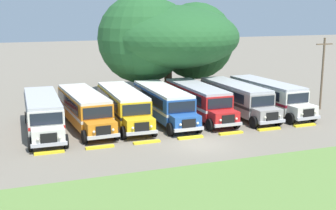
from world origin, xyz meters
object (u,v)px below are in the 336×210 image
at_px(parked_bus_slot_3, 163,102).
at_px(utility_pole, 322,71).
at_px(parked_bus_slot_5, 236,97).
at_px(parked_bus_slot_4, 198,99).
at_px(parked_bus_slot_2, 123,105).
at_px(parked_bus_slot_6, 268,95).
at_px(parked_bus_slot_1, 84,107).
at_px(broad_shade_tree, 166,38).
at_px(parked_bus_slot_0, 43,112).

relative_size(parked_bus_slot_3, utility_pole, 1.58).
bearing_deg(parked_bus_slot_5, parked_bus_slot_4, -98.02).
relative_size(parked_bus_slot_2, parked_bus_slot_5, 1.00).
distance_m(parked_bus_slot_5, parked_bus_slot_6, 3.38).
xyz_separation_m(parked_bus_slot_2, parked_bus_slot_5, (10.54, -0.55, 0.00)).
xyz_separation_m(parked_bus_slot_1, broad_shade_tree, (10.76, 9.69, 4.89)).
xyz_separation_m(parked_bus_slot_2, parked_bus_slot_6, (13.92, -0.54, 0.00)).
bearing_deg(parked_bus_slot_0, parked_bus_slot_5, 91.90).
relative_size(parked_bus_slot_3, parked_bus_slot_5, 1.00).
height_order(parked_bus_slot_0, parked_bus_slot_5, same).
distance_m(parked_bus_slot_1, parked_bus_slot_4, 10.17).
bearing_deg(parked_bus_slot_1, parked_bus_slot_5, 84.58).
distance_m(parked_bus_slot_2, broad_shade_tree, 13.19).
height_order(parked_bus_slot_3, parked_bus_slot_5, same).
distance_m(parked_bus_slot_2, utility_pole, 19.41).
distance_m(parked_bus_slot_0, parked_bus_slot_5, 17.19).
xyz_separation_m(parked_bus_slot_2, utility_pole, (19.24, -1.53, 2.10)).
xyz_separation_m(parked_bus_slot_3, parked_bus_slot_5, (7.03, -0.25, 0.00)).
height_order(parked_bus_slot_2, broad_shade_tree, broad_shade_tree).
height_order(parked_bus_slot_3, broad_shade_tree, broad_shade_tree).
bearing_deg(parked_bus_slot_5, broad_shade_tree, -164.68).
height_order(parked_bus_slot_6, utility_pole, utility_pole).
distance_m(parked_bus_slot_1, parked_bus_slot_3, 6.80).
bearing_deg(parked_bus_slot_1, utility_pole, 82.99).
bearing_deg(parked_bus_slot_6, parked_bus_slot_5, -92.70).
bearing_deg(parked_bus_slot_3, broad_shade_tree, 158.60).
bearing_deg(broad_shade_tree, parked_bus_slot_5, -73.36).
xyz_separation_m(broad_shade_tree, utility_pole, (11.76, -11.23, -2.79)).
xyz_separation_m(parked_bus_slot_1, parked_bus_slot_6, (17.21, -0.55, 0.00)).
bearing_deg(parked_bus_slot_0, utility_pole, 89.68).
relative_size(parked_bus_slot_2, broad_shade_tree, 0.68).
relative_size(parked_bus_slot_3, broad_shade_tree, 0.67).
bearing_deg(parked_bus_slot_4, parked_bus_slot_6, 86.21).
relative_size(parked_bus_slot_4, parked_bus_slot_6, 1.00).
height_order(parked_bus_slot_5, utility_pole, utility_pole).
bearing_deg(parked_bus_slot_5, parked_bus_slot_1, -93.63).
distance_m(parked_bus_slot_2, parked_bus_slot_6, 13.93).
bearing_deg(parked_bus_slot_3, utility_pole, 85.78).
bearing_deg(broad_shade_tree, parked_bus_slot_3, -111.62).
bearing_deg(utility_pole, parked_bus_slot_4, 173.51).
distance_m(parked_bus_slot_6, utility_pole, 5.80).
height_order(parked_bus_slot_2, parked_bus_slot_6, same).
xyz_separation_m(parked_bus_slot_0, parked_bus_slot_5, (17.19, 0.06, 0.00)).
height_order(parked_bus_slot_0, parked_bus_slot_6, same).
height_order(parked_bus_slot_1, parked_bus_slot_4, same).
bearing_deg(parked_bus_slot_4, utility_pole, 83.13).
xyz_separation_m(parked_bus_slot_3, broad_shade_tree, (3.96, 10.00, 4.89)).
bearing_deg(parked_bus_slot_2, parked_bus_slot_5, 88.23).
bearing_deg(parked_bus_slot_5, parked_bus_slot_0, -91.13).
bearing_deg(parked_bus_slot_0, parked_bus_slot_6, 91.90).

